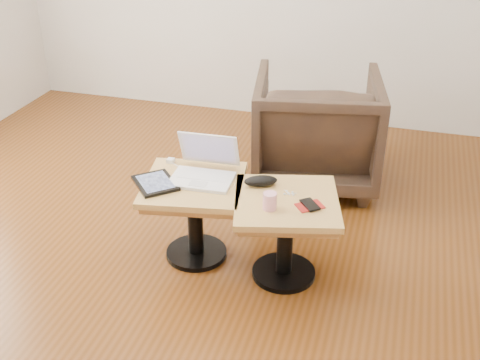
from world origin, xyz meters
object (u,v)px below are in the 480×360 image
(side_table_left, at_px, (194,201))
(side_table_right, at_px, (286,219))
(striped_cup, at_px, (270,201))
(armchair, at_px, (316,129))
(laptop, at_px, (204,169))

(side_table_left, distance_m, side_table_right, 0.52)
(striped_cup, bearing_deg, armchair, 88.79)
(side_table_right, height_order, striped_cup, striped_cup)
(laptop, bearing_deg, striped_cup, -30.65)
(laptop, bearing_deg, armchair, 63.86)
(side_table_right, bearing_deg, striped_cup, -132.38)
(striped_cup, bearing_deg, laptop, 151.76)
(side_table_left, height_order, side_table_right, same)
(side_table_left, height_order, armchair, armchair)
(laptop, xyz_separation_m, striped_cup, (0.42, -0.23, -0.00))
(armchair, bearing_deg, laptop, 55.92)
(side_table_right, height_order, laptop, laptop)
(side_table_right, bearing_deg, side_table_left, 161.33)
(side_table_right, xyz_separation_m, laptop, (-0.48, 0.11, 0.17))
(laptop, distance_m, armchair, 1.12)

